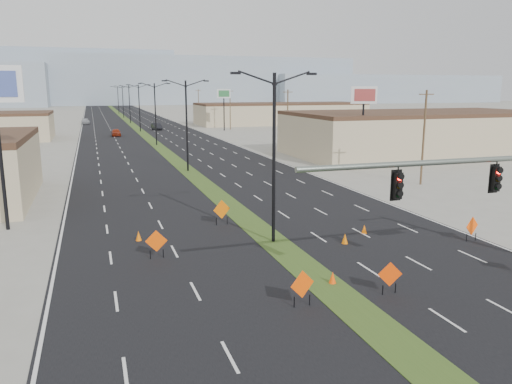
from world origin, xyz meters
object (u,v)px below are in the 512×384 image
object	(u,v)px
car_far	(85,121)
construction_sign_3	(390,275)
car_left	(116,132)
construction_sign_1	(302,286)
cone_2	(364,229)
streetlight_0	(274,153)
cone_3	(139,236)
car_mid	(157,127)
cone_1	(345,239)
streetlight_2	(155,112)
construction_sign_0	(156,242)
construction_sign_2	(222,210)
construction_sign_5	(472,227)
cone_0	(333,278)
pole_sign_east_near	(364,101)
streetlight_4	(129,103)
streetlight_1	(187,123)
streetlight_3	(139,106)
streetlight_5	(123,101)
pole_sign_east_far	(224,97)
streetlight_6	(118,99)

from	to	relation	value
car_far	construction_sign_3	size ratio (longest dim) A/B	3.20
car_left	construction_sign_1	xyz separation A→B (m)	(3.55, -83.52, 0.24)
cone_2	construction_sign_1	bearing A→B (deg)	-132.63
streetlight_0	cone_3	size ratio (longest dim) A/B	16.17
car_mid	cone_3	bearing A→B (deg)	-103.71
construction_sign_1	cone_1	xyz separation A→B (m)	(5.94, 7.31, -0.64)
car_far	cone_2	world-z (taller)	car_far
streetlight_2	cone_1	xyz separation A→B (m)	(3.94, -57.69, -5.10)
construction_sign_0	construction_sign_2	xyz separation A→B (m)	(5.09, 5.58, 0.09)
streetlight_0	car_left	distance (m)	74.88
cone_1	car_mid	bearing A→B (deg)	90.01
construction_sign_5	streetlight_0	bearing A→B (deg)	146.76
cone_0	pole_sign_east_near	world-z (taller)	pole_sign_east_near
streetlight_0	streetlight_4	xyz separation A→B (m)	(0.00, 112.00, 0.00)
streetlight_1	cone_1	distance (m)	30.38
streetlight_3	streetlight_5	bearing A→B (deg)	90.00
construction_sign_5	cone_1	world-z (taller)	construction_sign_5
construction_sign_2	construction_sign_1	bearing A→B (deg)	-107.63
construction_sign_3	cone_3	bearing A→B (deg)	142.10
cone_1	cone_3	bearing A→B (deg)	159.08
streetlight_5	car_left	distance (m)	65.88
car_left	construction_sign_5	bearing A→B (deg)	-77.65
pole_sign_east_far	cone_3	bearing A→B (deg)	-91.47
streetlight_6	car_left	xyz separation A→B (m)	(-5.55, -93.48, -4.70)
streetlight_4	car_left	bearing A→B (deg)	-98.43
pole_sign_east_far	construction_sign_3	bearing A→B (deg)	-83.17
streetlight_3	car_far	world-z (taller)	streetlight_3
construction_sign_3	streetlight_1	bearing A→B (deg)	105.25
streetlight_5	car_mid	size ratio (longest dim) A/B	2.16
cone_1	cone_0	bearing A→B (deg)	-123.18
streetlight_3	construction_sign_2	distance (m)	79.40
streetlight_1	car_mid	size ratio (longest dim) A/B	2.16
construction_sign_1	cone_0	distance (m)	3.09
streetlight_0	streetlight_3	world-z (taller)	same
streetlight_4	pole_sign_east_near	bearing A→B (deg)	-76.27
streetlight_2	construction_sign_0	distance (m)	57.46
streetlight_0	car_far	bearing A→B (deg)	95.84
streetlight_2	construction_sign_1	size ratio (longest dim) A/B	6.17
construction_sign_5	cone_3	distance (m)	20.28
car_mid	construction_sign_0	xyz separation A→B (m)	(-11.00, -88.14, 0.17)
streetlight_6	pole_sign_east_far	xyz separation A→B (m)	(18.05, -86.96, 1.96)
streetlight_0	car_mid	world-z (taller)	streetlight_0
construction_sign_5	cone_2	size ratio (longest dim) A/B	2.63
construction_sign_0	construction_sign_1	xyz separation A→B (m)	(5.09, -8.16, 0.02)
car_mid	pole_sign_east_far	world-z (taller)	pole_sign_east_far
streetlight_0	construction_sign_5	xyz separation A→B (m)	(11.50, -3.61, -4.52)
construction_sign_0	cone_0	bearing A→B (deg)	-32.33
streetlight_3	construction_sign_1	world-z (taller)	streetlight_3
pole_sign_east_far	cone_2	bearing A→B (deg)	-81.57
streetlight_6	construction_sign_2	bearing A→B (deg)	-90.70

